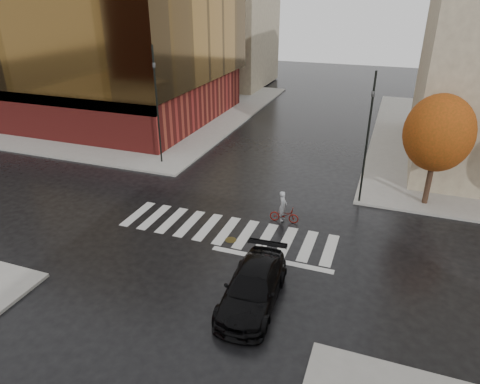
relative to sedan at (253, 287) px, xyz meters
The scene contains 12 objects.
ground 5.54m from the sedan, 125.01° to the left, with size 120.00×120.00×0.00m, color black.
sidewalk_nw 35.13m from the sedan, 133.45° to the left, with size 30.00×30.00×0.15m, color gray.
crosswalk 5.95m from the sedan, 122.23° to the left, with size 12.00×3.00×0.01m, color silver.
office_glass 34.57m from the sedan, 138.20° to the left, with size 27.00×19.00×16.00m.
building_nw_far 46.66m from the sedan, 114.77° to the left, with size 14.00×12.00×20.00m, color gray.
tree_ne_a 14.22m from the sedan, 60.07° to the left, with size 3.80×3.80×6.50m.
sedan is the anchor object (origin of this frame).
cyclist 7.02m from the sedan, 94.53° to the left, with size 1.64×0.65×1.83m.
traffic_light_nw 17.34m from the sedan, 132.19° to the left, with size 0.23×0.20×8.24m.
traffic_light_ne 11.87m from the sedan, 73.74° to the left, with size 0.22×0.24×7.66m.
fire_hydrant 19.44m from the sedan, 131.76° to the left, with size 0.24×0.24×0.68m.
manhole 4.98m from the sedan, 121.82° to the left, with size 0.60×0.60×0.01m, color #4B3F1A.
Camera 1 is at (7.47, -17.83, 11.68)m, focal length 32.00 mm.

